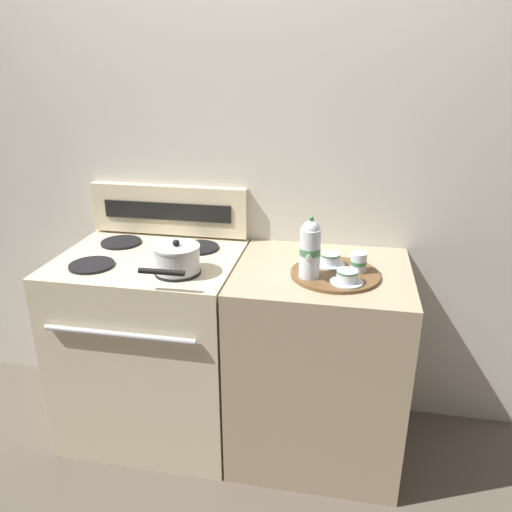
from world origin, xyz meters
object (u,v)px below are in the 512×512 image
Objects in this scene: serving_tray at (335,274)px; teacup_left at (330,259)px; teapot at (310,249)px; creamer_jug at (359,262)px; teacup_right at (347,277)px; stove at (155,344)px; saucepan at (177,258)px.

serving_tray is 0.09m from teacup_left.
creamer_jug is at bearing 25.07° from teapot.
teacup_left is 0.18m from teacup_right.
stove is 0.94m from serving_tray.
teacup_right is at bearing -109.55° from creamer_jug.
saucepan is 3.56× the size of creamer_jug.
teacup_left is (0.61, 0.17, -0.03)m from saucepan.
teapot is at bearing 3.83° from saucepan.
creamer_jug is (0.72, 0.12, -0.01)m from saucepan.
teacup_right is (0.68, 0.01, -0.03)m from saucepan.
saucepan is 2.29× the size of teacup_left.
creamer_jug is at bearing 16.89° from serving_tray.
teacup_left is at bearing 108.11° from serving_tray.
teacup_right reaches higher than stove.
stove is at bearing 170.75° from teacup_right.
teapot is 0.22m from creamer_jug.
teapot reaches higher than teacup_left.
saucepan is (0.19, -0.15, 0.51)m from stove.
teacup_left is (0.80, 0.03, 0.48)m from stove.
stove is at bearing 178.58° from creamer_jug.
saucepan is 2.29× the size of teacup_right.
saucepan is at bearing -179.53° from teacup_right.
teacup_left is 0.13m from creamer_jug.
teacup_right reaches higher than serving_tray.
creamer_jug is at bearing 9.80° from saucepan.
teapot is 0.18m from teacup_left.
teacup_right is (0.05, -0.09, 0.03)m from serving_tray.
serving_tray is 0.17m from teapot.
stove is 0.93m from teacup_left.
teacup_left and teacup_right have the same top height.
teapot is 0.18m from teacup_right.
teapot is (-0.10, -0.06, 0.12)m from serving_tray.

